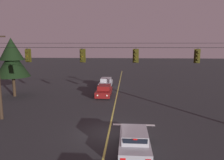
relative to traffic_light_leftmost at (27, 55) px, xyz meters
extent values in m
plane|color=#28282B|center=(6.96, -2.32, -5.58)|extent=(180.00, 180.00, 0.00)
cube|color=#D1C64C|center=(6.96, 6.02, -5.58)|extent=(0.14, 60.00, 0.01)
cube|color=silver|center=(8.86, -0.58, -5.58)|extent=(3.40, 0.36, 0.01)
cylinder|color=black|center=(6.96, 0.02, 0.65)|extent=(19.35, 0.03, 0.03)
cylinder|color=black|center=(6.96, 0.02, 1.00)|extent=(19.35, 0.02, 0.02)
cylinder|color=black|center=(0.00, 0.02, 0.56)|extent=(0.04, 0.04, 0.18)
cube|color=#332D0A|center=(0.00, 0.02, -0.01)|extent=(0.32, 0.26, 0.96)
cube|color=#332D0A|center=(0.00, 0.16, -0.01)|extent=(0.48, 0.03, 1.12)
sphere|color=#380A0A|center=(0.00, -0.14, 0.28)|extent=(0.17, 0.17, 0.17)
cylinder|color=#332D0A|center=(0.00, -0.18, 0.33)|extent=(0.20, 0.10, 0.20)
sphere|color=orange|center=(0.00, -0.14, -0.01)|extent=(0.17, 0.17, 0.17)
cylinder|color=#332D0A|center=(0.00, -0.18, 0.04)|extent=(0.20, 0.10, 0.20)
sphere|color=black|center=(0.00, -0.14, -0.29)|extent=(0.17, 0.17, 0.17)
cylinder|color=#332D0A|center=(0.00, -0.18, -0.25)|extent=(0.20, 0.10, 0.20)
cylinder|color=black|center=(4.61, 0.02, 0.56)|extent=(0.04, 0.04, 0.18)
cube|color=#332D0A|center=(4.61, 0.02, -0.01)|extent=(0.32, 0.26, 0.96)
cube|color=#332D0A|center=(4.61, 0.16, -0.01)|extent=(0.48, 0.03, 1.12)
sphere|color=#380A0A|center=(4.61, -0.14, 0.28)|extent=(0.17, 0.17, 0.17)
cylinder|color=#332D0A|center=(4.61, -0.18, 0.33)|extent=(0.20, 0.10, 0.20)
sphere|color=orange|center=(4.61, -0.14, -0.01)|extent=(0.17, 0.17, 0.17)
cylinder|color=#332D0A|center=(4.61, -0.18, 0.04)|extent=(0.20, 0.10, 0.20)
sphere|color=black|center=(4.61, -0.14, -0.29)|extent=(0.17, 0.17, 0.17)
cylinder|color=#332D0A|center=(4.61, -0.18, -0.25)|extent=(0.20, 0.10, 0.20)
cylinder|color=black|center=(8.95, 0.02, 0.56)|extent=(0.04, 0.04, 0.18)
cube|color=#332D0A|center=(8.95, 0.02, -0.01)|extent=(0.32, 0.26, 0.96)
cube|color=#332D0A|center=(8.95, 0.16, -0.01)|extent=(0.48, 0.03, 1.12)
sphere|color=#380A0A|center=(8.95, -0.14, 0.28)|extent=(0.17, 0.17, 0.17)
cylinder|color=#332D0A|center=(8.95, -0.18, 0.33)|extent=(0.20, 0.10, 0.20)
sphere|color=orange|center=(8.95, -0.14, -0.01)|extent=(0.17, 0.17, 0.17)
cylinder|color=#332D0A|center=(8.95, -0.18, 0.04)|extent=(0.20, 0.10, 0.20)
sphere|color=black|center=(8.95, -0.14, -0.29)|extent=(0.17, 0.17, 0.17)
cylinder|color=#332D0A|center=(8.95, -0.18, -0.25)|extent=(0.20, 0.10, 0.20)
cylinder|color=black|center=(13.79, 0.02, 0.56)|extent=(0.04, 0.04, 0.18)
cube|color=#332D0A|center=(13.79, 0.02, -0.01)|extent=(0.32, 0.26, 0.96)
cube|color=#332D0A|center=(13.79, 0.16, -0.01)|extent=(0.48, 0.03, 1.12)
sphere|color=#380A0A|center=(13.79, -0.14, 0.28)|extent=(0.17, 0.17, 0.17)
cylinder|color=#332D0A|center=(13.79, -0.18, 0.33)|extent=(0.20, 0.10, 0.20)
sphere|color=orange|center=(13.79, -0.14, -0.01)|extent=(0.17, 0.17, 0.17)
cylinder|color=#332D0A|center=(13.79, -0.18, 0.04)|extent=(0.20, 0.10, 0.20)
sphere|color=black|center=(13.79, -0.14, -0.29)|extent=(0.17, 0.17, 0.17)
cylinder|color=#332D0A|center=(13.79, -0.18, -0.25)|extent=(0.20, 0.10, 0.20)
cube|color=#A5A5AD|center=(8.76, -5.00, -5.07)|extent=(1.80, 4.30, 0.68)
cube|color=#A5A5AD|center=(8.76, -5.12, -4.46)|extent=(1.51, 2.15, 0.54)
cube|color=black|center=(8.76, -4.18, -4.46)|extent=(1.40, 0.21, 0.48)
cube|color=black|center=(8.76, -6.18, -4.46)|extent=(1.37, 0.18, 0.46)
cylinder|color=black|center=(7.97, -3.66, -5.26)|extent=(0.22, 0.64, 0.64)
cylinder|color=black|center=(9.55, -3.66, -5.26)|extent=(0.22, 0.64, 0.64)
cylinder|color=black|center=(7.97, -6.33, -5.26)|extent=(0.22, 0.64, 0.64)
cylinder|color=black|center=(9.55, -6.33, -5.26)|extent=(0.22, 0.64, 0.64)
cube|color=red|center=(8.11, -7.16, -4.97)|extent=(0.28, 0.03, 0.18)
cube|color=red|center=(8.76, -6.29, -4.23)|extent=(0.24, 0.04, 0.06)
cube|color=maroon|center=(5.36, 9.26, -5.07)|extent=(1.80, 4.30, 0.68)
cube|color=maroon|center=(5.36, 9.38, -4.46)|extent=(1.51, 2.15, 0.54)
cube|color=black|center=(5.36, 8.44, -4.46)|extent=(1.40, 0.21, 0.48)
cube|color=black|center=(5.36, 10.44, -4.46)|extent=(1.37, 0.18, 0.46)
cylinder|color=black|center=(6.15, 7.93, -5.26)|extent=(0.22, 0.64, 0.64)
cylinder|color=black|center=(4.57, 7.93, -5.26)|extent=(0.22, 0.64, 0.64)
cylinder|color=black|center=(6.15, 10.59, -5.26)|extent=(0.22, 0.64, 0.64)
cylinder|color=black|center=(4.57, 10.59, -5.26)|extent=(0.22, 0.64, 0.64)
sphere|color=white|center=(5.92, 7.09, -5.01)|extent=(0.20, 0.20, 0.20)
sphere|color=white|center=(4.80, 7.09, -5.01)|extent=(0.20, 0.20, 0.20)
cube|color=#A5A5AD|center=(5.00, 15.22, -5.07)|extent=(1.80, 4.30, 0.68)
cube|color=#A5A5AD|center=(5.00, 15.34, -4.46)|extent=(1.51, 2.15, 0.54)
cube|color=black|center=(5.00, 14.40, -4.46)|extent=(1.40, 0.21, 0.48)
cube|color=black|center=(5.00, 16.40, -4.46)|extent=(1.37, 0.18, 0.46)
cylinder|color=black|center=(5.80, 13.89, -5.26)|extent=(0.22, 0.64, 0.64)
cylinder|color=black|center=(4.21, 13.89, -5.26)|extent=(0.22, 0.64, 0.64)
cylinder|color=black|center=(5.80, 16.55, -5.26)|extent=(0.22, 0.64, 0.64)
cylinder|color=black|center=(4.21, 16.55, -5.26)|extent=(0.22, 0.64, 0.64)
sphere|color=white|center=(5.56, 13.05, -5.01)|extent=(0.20, 0.20, 0.20)
sphere|color=white|center=(4.45, 13.05, -5.01)|extent=(0.20, 0.20, 0.20)
cylinder|color=#332316|center=(-5.92, 8.29, -4.17)|extent=(0.36, 0.36, 2.82)
cone|color=black|center=(-5.92, 8.29, -1.40)|extent=(4.17, 4.17, 3.33)
cone|color=black|center=(-5.92, 8.29, 0.37)|extent=(2.92, 2.92, 2.71)
camera|label=1|loc=(8.28, -17.49, 0.89)|focal=34.73mm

